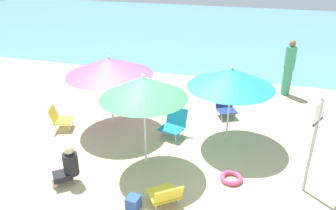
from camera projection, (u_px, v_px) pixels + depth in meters
name	position (u px, v px, depth m)	size (l,w,h in m)	color
ground_plane	(147.00, 165.00, 7.10)	(40.00, 40.00, 0.00)	#CCB789
sea_water	(227.00, 29.00, 18.90)	(40.00, 16.00, 0.01)	#5693A3
umbrella_green	(144.00, 87.00, 6.38)	(1.73, 1.73, 2.04)	silver
umbrella_purple	(109.00, 66.00, 7.99)	(2.12, 2.12, 1.87)	silver
umbrella_teal	(231.00, 78.00, 7.33)	(1.96, 1.96, 1.86)	silver
beach_chair_a	(59.00, 118.00, 8.39)	(0.62, 0.59, 0.60)	gold
beach_chair_b	(226.00, 107.00, 9.08)	(0.67, 0.69, 0.53)	navy
beach_chair_c	(165.00, 194.00, 5.86)	(0.75, 0.75, 0.51)	gold
beach_chair_d	(146.00, 96.00, 9.55)	(0.68, 0.70, 0.61)	#33934C
beach_chair_e	(174.00, 123.00, 8.10)	(0.66, 0.69, 0.67)	teal
person_a	(68.00, 165.00, 6.39)	(0.51, 0.48, 0.85)	black
person_b	(289.00, 68.00, 10.15)	(0.32, 0.32, 1.72)	#389970
warning_sign	(315.00, 134.00, 5.82)	(0.21, 0.38, 1.92)	#ADADB2
swim_ring	(231.00, 178.00, 6.61)	(0.45, 0.45, 0.10)	#E54C7F
beach_bag	(133.00, 203.00, 5.86)	(0.23, 0.22, 0.24)	#2D519E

